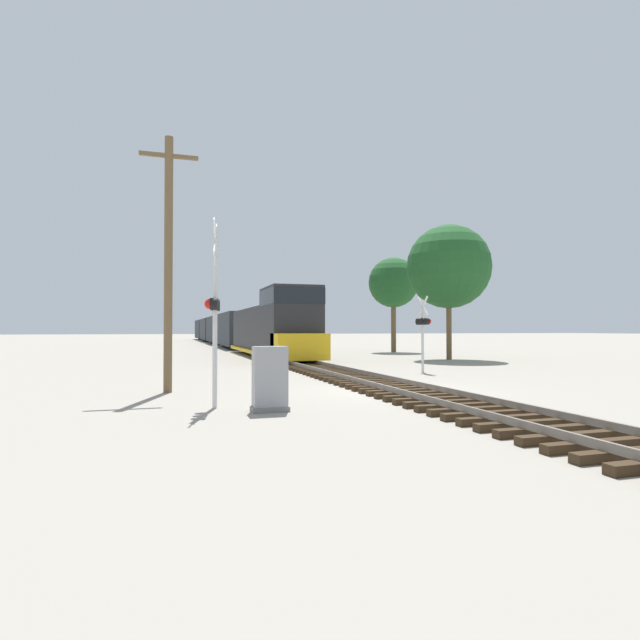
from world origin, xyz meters
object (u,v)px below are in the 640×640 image
object	(u,v)px
relay_cabinet	(270,379)
utility_pole	(168,259)
crossing_signal_near	(214,306)
tree_far_right	(449,267)
tree_mid_background	(393,283)
freight_train	(224,330)
crossing_signal_far	(423,325)

from	to	relation	value
relay_cabinet	utility_pole	size ratio (longest dim) A/B	0.19
crossing_signal_near	relay_cabinet	distance (m)	2.37
utility_pole	relay_cabinet	bearing A→B (deg)	-62.33
utility_pole	tree_far_right	bearing A→B (deg)	34.76
utility_pole	tree_mid_background	distance (m)	29.83
relay_cabinet	tree_far_right	bearing A→B (deg)	47.55
freight_train	tree_far_right	bearing A→B (deg)	-72.91
freight_train	relay_cabinet	distance (m)	51.69
freight_train	tree_mid_background	bearing A→B (deg)	-63.56
tree_far_right	crossing_signal_far	bearing A→B (deg)	-128.10
crossing_signal_near	tree_far_right	distance (m)	23.14
crossing_signal_far	tree_far_right	xyz separation A→B (m)	(6.40, 8.16, 3.90)
freight_train	relay_cabinet	world-z (taller)	freight_train
crossing_signal_near	relay_cabinet	bearing A→B (deg)	64.58
crossing_signal_far	tree_far_right	world-z (taller)	tree_far_right
freight_train	relay_cabinet	xyz separation A→B (m)	(-4.58, -51.48, -1.16)
relay_cabinet	freight_train	bearing A→B (deg)	84.91
crossing_signal_near	tree_far_right	bearing A→B (deg)	143.50
freight_train	tree_mid_background	world-z (taller)	tree_mid_background
freight_train	crossing_signal_far	size ratio (longest dim) A/B	22.29
relay_cabinet	tree_mid_background	xyz separation A→B (m)	(16.50, 27.52, 5.24)
freight_train	tree_mid_background	distance (m)	27.07
crossing_signal_near	utility_pole	distance (m)	4.08
utility_pole	crossing_signal_far	bearing A→B (deg)	19.94
relay_cabinet	tree_far_right	size ratio (longest dim) A/B	0.18
utility_pole	crossing_signal_near	bearing A→B (deg)	-73.12
crossing_signal_far	freight_train	bearing A→B (deg)	3.98
utility_pole	tree_mid_background	size ratio (longest dim) A/B	0.98
crossing_signal_far	utility_pole	bearing A→B (deg)	108.20
freight_train	crossing_signal_near	world-z (taller)	crossing_signal_near
freight_train	crossing_signal_near	size ratio (longest dim) A/B	16.48
crossing_signal_near	relay_cabinet	xyz separation A→B (m)	(1.26, -0.89, -1.80)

